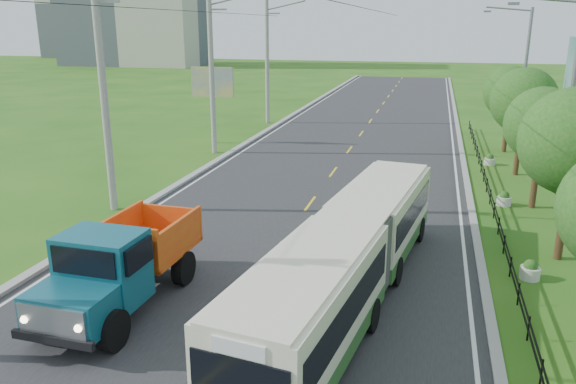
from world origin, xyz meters
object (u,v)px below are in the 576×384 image
at_px(tree_back, 511,95).
at_px(dump_truck, 120,260).
at_px(pole_far, 268,61).
at_px(tree_fourth, 543,128).
at_px(planter_near, 530,271).
at_px(tree_fifth, 524,104).
at_px(streetlight_far, 522,73).
at_px(tree_third, 574,147).
at_px(pole_near, 105,94).
at_px(planter_mid, 504,199).
at_px(pole_mid, 212,72).
at_px(streetlight_mid, 567,99).
at_px(planter_far, 490,160).
at_px(bus, 350,253).
at_px(billboard_left, 213,87).

bearing_deg(tree_back, dump_truck, -117.41).
xyz_separation_m(pole_far, tree_fourth, (18.12, -18.86, -1.51)).
bearing_deg(dump_truck, planter_near, 24.30).
bearing_deg(tree_fifth, streetlight_far, 84.29).
height_order(tree_third, tree_fourth, tree_third).
relative_size(tree_third, planter_near, 8.96).
xyz_separation_m(tree_third, dump_truck, (-13.01, -7.09, -2.54)).
height_order(pole_near, tree_third, pole_near).
distance_m(tree_fourth, planter_mid, 3.53).
relative_size(pole_mid, planter_mid, 14.93).
height_order(pole_near, streetlight_mid, pole_near).
bearing_deg(streetlight_mid, tree_fourth, 169.85).
height_order(planter_near, dump_truck, dump_truck).
bearing_deg(planter_far, bus, -105.85).
relative_size(tree_third, tree_fourth, 1.11).
distance_m(pole_mid, pole_far, 12.00).
bearing_deg(planter_far, tree_fourth, -80.92).
xyz_separation_m(pole_mid, dump_truck, (5.11, -19.95, -3.65)).
distance_m(pole_mid, planter_near, 23.08).
relative_size(streetlight_far, billboard_left, 1.74).
bearing_deg(billboard_left, planter_far, -6.31).
distance_m(tree_back, planter_near, 20.46).
bearing_deg(streetlight_far, tree_fourth, -93.25).
height_order(tree_fourth, streetlight_far, streetlight_far).
bearing_deg(planter_mid, billboard_left, 151.08).
bearing_deg(planter_near, planter_far, 90.00).
bearing_deg(billboard_left, pole_near, -85.28).
distance_m(pole_near, tree_fourth, 18.89).
bearing_deg(streetlight_mid, dump_truck, -136.81).
bearing_deg(streetlight_mid, pole_mid, 159.68).
height_order(tree_fifth, planter_far, tree_fifth).
distance_m(tree_fourth, tree_fifth, 6.01).
bearing_deg(tree_third, tree_fourth, 90.00).
height_order(pole_near, dump_truck, pole_near).
distance_m(tree_third, tree_fifth, 12.00).
bearing_deg(tree_fifth, pole_far, 144.64).
xyz_separation_m(pole_mid, planter_mid, (16.86, -7.00, -4.81)).
distance_m(streetlight_far, planter_near, 22.57).
height_order(tree_back, planter_far, tree_back).
height_order(planter_far, billboard_left, billboard_left).
distance_m(tree_third, streetlight_mid, 5.98).
xyz_separation_m(tree_third, tree_fifth, (-0.00, 12.00, -0.13)).
relative_size(planter_near, bus, 0.05).
bearing_deg(tree_fourth, tree_fifth, 90.00).
bearing_deg(tree_fifth, billboard_left, 168.72).
relative_size(billboard_left, bus, 0.37).
bearing_deg(pole_far, planter_near, -58.01).
bearing_deg(planter_mid, streetlight_mid, 0.00).
height_order(pole_far, streetlight_far, pole_far).
xyz_separation_m(pole_mid, tree_fourth, (18.12, -6.86, -1.51)).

